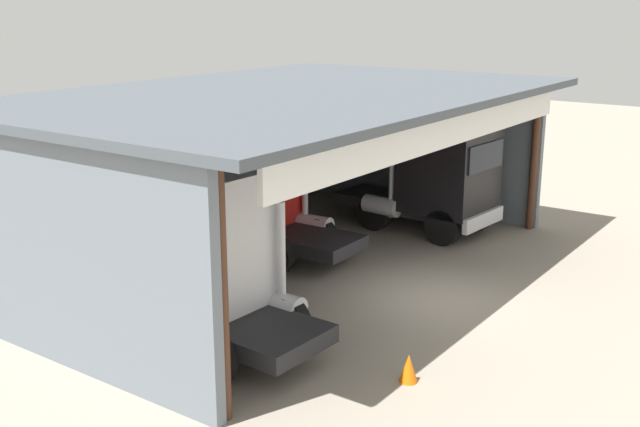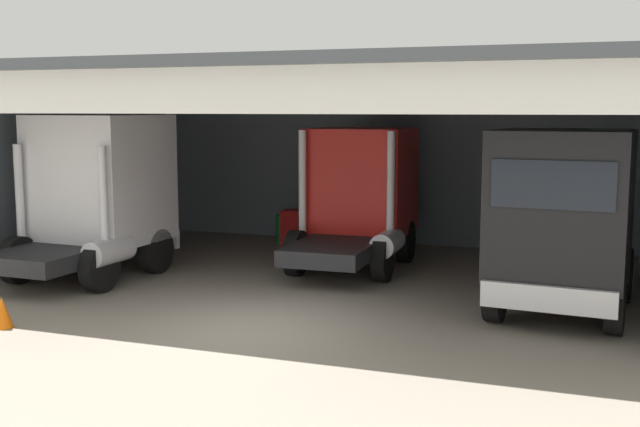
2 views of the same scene
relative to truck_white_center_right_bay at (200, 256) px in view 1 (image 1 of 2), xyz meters
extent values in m
plane|color=gray|center=(5.18, -2.54, -1.96)|extent=(80.00, 80.00, 0.00)
cube|color=slate|center=(5.18, 6.69, 0.31)|extent=(14.79, 0.24, 4.55)
cube|color=slate|center=(-2.22, 2.08, 0.31)|extent=(0.24, 9.23, 4.55)
cube|color=slate|center=(12.57, 2.08, 0.31)|extent=(0.24, 9.23, 4.55)
cube|color=#474E55|center=(5.18, 1.67, 2.68)|extent=(15.39, 10.05, 0.20)
cylinder|color=#4C2D1E|center=(-1.97, -2.39, 0.31)|extent=(0.24, 0.24, 4.55)
cylinder|color=#4C2D1E|center=(12.32, -2.39, 0.31)|extent=(0.24, 0.24, 4.55)
cube|color=white|center=(5.18, -2.86, 2.23)|extent=(13.31, 0.12, 0.90)
cube|color=white|center=(-0.01, 0.19, 0.27)|extent=(2.60, 2.61, 2.92)
cube|color=black|center=(0.04, 1.46, 0.78)|extent=(2.13, 0.14, 0.87)
cube|color=silver|center=(0.04, 1.49, -1.29)|extent=(2.38, 0.25, 0.44)
cube|color=#232326|center=(-0.07, -1.40, -1.26)|extent=(1.99, 2.95, 0.36)
cylinder|color=silver|center=(-1.19, -1.18, -0.17)|extent=(0.18, 0.18, 2.54)
cylinder|color=silver|center=(1.06, -1.26, -0.17)|extent=(0.18, 0.18, 2.54)
cylinder|color=silver|center=(1.07, -1.14, -1.14)|extent=(0.60, 1.22, 0.56)
cylinder|color=black|center=(-1.09, 0.73, -1.44)|extent=(0.34, 1.06, 1.05)
cylinder|color=black|center=(1.11, 0.65, -1.44)|extent=(0.34, 1.06, 1.05)
cylinder|color=black|center=(-1.17, -1.36, -1.44)|extent=(0.34, 1.06, 1.05)
cylinder|color=black|center=(1.03, -1.44, -1.44)|extent=(0.34, 1.06, 1.05)
cube|color=red|center=(5.28, 3.40, 0.11)|extent=(2.41, 2.44, 2.59)
cube|color=black|center=(5.26, 4.61, 0.56)|extent=(2.01, 0.11, 0.78)
cube|color=silver|center=(5.26, 4.64, -1.29)|extent=(2.24, 0.21, 0.44)
cube|color=#232326|center=(5.33, 1.52, -1.26)|extent=(1.85, 3.46, 0.36)
cylinder|color=silver|center=(4.25, 2.03, -0.03)|extent=(0.18, 0.18, 2.81)
cylinder|color=silver|center=(6.38, 2.08, -0.03)|extent=(0.18, 0.18, 2.81)
cylinder|color=silver|center=(6.38, 1.84, -1.14)|extent=(0.59, 1.21, 0.56)
cylinder|color=black|center=(4.24, 3.85, -1.44)|extent=(0.32, 1.06, 1.06)
cylinder|color=black|center=(6.30, 3.90, -1.44)|extent=(0.32, 1.06, 1.06)
cylinder|color=black|center=(4.30, 1.50, -1.44)|extent=(0.32, 1.06, 1.06)
cylinder|color=black|center=(6.36, 1.54, -1.44)|extent=(0.32, 1.06, 1.06)
cube|color=black|center=(10.19, -0.52, 0.16)|extent=(2.51, 2.57, 2.67)
cube|color=black|center=(10.10, -1.74, 0.63)|extent=(1.99, 0.21, 0.80)
cube|color=silver|center=(10.10, -1.77, -1.27)|extent=(2.23, 0.33, 0.44)
cube|color=#232326|center=(10.34, 1.48, -1.24)|extent=(2.02, 3.77, 0.36)
cylinder|color=silver|center=(11.34, 0.75, 0.01)|extent=(0.18, 0.18, 2.85)
cylinder|color=silver|center=(9.25, 0.90, 0.01)|extent=(0.18, 0.18, 2.85)
cylinder|color=silver|center=(9.27, 1.26, -1.12)|extent=(0.65, 1.24, 0.56)
cylinder|color=black|center=(11.17, -1.08, -1.42)|extent=(0.38, 1.11, 1.09)
cylinder|color=black|center=(9.14, -0.92, -1.42)|extent=(0.38, 1.11, 1.09)
cylinder|color=black|center=(11.36, 1.40, -1.42)|extent=(0.38, 1.11, 1.09)
cylinder|color=black|center=(9.33, 1.56, -1.42)|extent=(0.38, 1.11, 1.09)
cylinder|color=#197233|center=(2.50, 5.26, -1.54)|extent=(0.58, 0.58, 0.85)
cube|color=red|center=(2.89, 5.26, -1.46)|extent=(0.90, 0.60, 1.00)
cone|color=orange|center=(1.04, -4.31, -1.68)|extent=(0.36, 0.36, 0.56)
camera|label=1|loc=(-10.79, -10.69, 5.00)|focal=43.53mm
camera|label=2|loc=(10.85, -14.97, 1.87)|focal=43.81mm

